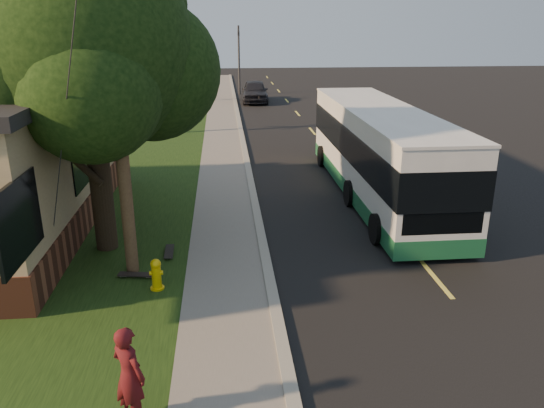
{
  "coord_description": "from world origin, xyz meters",
  "views": [
    {
      "loc": [
        -0.99,
        -11.02,
        5.89
      ],
      "look_at": [
        0.18,
        1.54,
        1.5
      ],
      "focal_mm": 35.0,
      "sensor_mm": 36.0,
      "label": 1
    }
  ],
  "objects_px": {
    "bare_tree_near": "(175,94)",
    "skateboarder": "(129,375)",
    "transit_bus": "(379,150)",
    "distant_car": "(255,91)",
    "skateboard_spare": "(137,275)",
    "utility_pole": "(115,81)",
    "fire_hydrant": "(156,274)",
    "bare_tree_far": "(194,75)",
    "dumpster": "(62,161)",
    "leafy_tree": "(89,52)",
    "traffic_signal": "(239,55)",
    "skateboard_main": "(169,252)"
  },
  "relations": [
    {
      "from": "skateboarder",
      "to": "distant_car",
      "type": "height_order",
      "value": "skateboarder"
    },
    {
      "from": "bare_tree_far",
      "to": "distant_car",
      "type": "height_order",
      "value": "bare_tree_far"
    },
    {
      "from": "traffic_signal",
      "to": "distant_car",
      "type": "xyz_separation_m",
      "value": [
        1.0,
        -4.45,
        -2.36
      ]
    },
    {
      "from": "skateboard_spare",
      "to": "dumpster",
      "type": "relative_size",
      "value": 0.55
    },
    {
      "from": "bare_tree_far",
      "to": "skateboard_main",
      "type": "bearing_deg",
      "value": -88.98
    },
    {
      "from": "leafy_tree",
      "to": "distant_car",
      "type": "relative_size",
      "value": 1.65
    },
    {
      "from": "traffic_signal",
      "to": "utility_pole",
      "type": "bearing_deg",
      "value": -96.58
    },
    {
      "from": "skateboarder",
      "to": "skateboard_main",
      "type": "xyz_separation_m",
      "value": [
        -0.0,
        6.15,
        -0.75
      ]
    },
    {
      "from": "skateboard_spare",
      "to": "distant_car",
      "type": "bearing_deg",
      "value": 80.88
    },
    {
      "from": "traffic_signal",
      "to": "skateboard_spare",
      "type": "bearing_deg",
      "value": -96.22
    },
    {
      "from": "transit_bus",
      "to": "skateboard_spare",
      "type": "relative_size",
      "value": 12.12
    },
    {
      "from": "distant_car",
      "to": "skateboarder",
      "type": "bearing_deg",
      "value": -94.68
    },
    {
      "from": "skateboarder",
      "to": "fire_hydrant",
      "type": "bearing_deg",
      "value": -49.41
    },
    {
      "from": "utility_pole",
      "to": "distant_car",
      "type": "distance_m",
      "value": 29.2
    },
    {
      "from": "distant_car",
      "to": "dumpster",
      "type": "bearing_deg",
      "value": -111.9
    },
    {
      "from": "traffic_signal",
      "to": "distant_car",
      "type": "height_order",
      "value": "traffic_signal"
    },
    {
      "from": "utility_pole",
      "to": "bare_tree_near",
      "type": "bearing_deg",
      "value": 90.66
    },
    {
      "from": "skateboard_main",
      "to": "distant_car",
      "type": "bearing_deg",
      "value": 81.76
    },
    {
      "from": "skateboard_spare",
      "to": "distant_car",
      "type": "distance_m",
      "value": 29.3
    },
    {
      "from": "bare_tree_far",
      "to": "skateboard_spare",
      "type": "height_order",
      "value": "bare_tree_far"
    },
    {
      "from": "utility_pole",
      "to": "bare_tree_near",
      "type": "distance_m",
      "value": 17.19
    },
    {
      "from": "skateboard_main",
      "to": "utility_pole",
      "type": "bearing_deg",
      "value": -131.16
    },
    {
      "from": "traffic_signal",
      "to": "transit_bus",
      "type": "distance_m",
      "value": 27.93
    },
    {
      "from": "transit_bus",
      "to": "dumpster",
      "type": "height_order",
      "value": "transit_bus"
    },
    {
      "from": "skateboard_spare",
      "to": "traffic_signal",
      "type": "bearing_deg",
      "value": 83.78
    },
    {
      "from": "bare_tree_far",
      "to": "fire_hydrant",
      "type": "bearing_deg",
      "value": -89.24
    },
    {
      "from": "transit_bus",
      "to": "distant_car",
      "type": "xyz_separation_m",
      "value": [
        -2.85,
        23.16,
        -0.84
      ]
    },
    {
      "from": "bare_tree_near",
      "to": "bare_tree_far",
      "type": "relative_size",
      "value": 1.07
    },
    {
      "from": "fire_hydrant",
      "to": "skateboarder",
      "type": "xyz_separation_m",
      "value": [
        0.1,
        -4.24,
        0.45
      ]
    },
    {
      "from": "bare_tree_far",
      "to": "skateboard_spare",
      "type": "distance_m",
      "value": 29.43
    },
    {
      "from": "traffic_signal",
      "to": "dumpster",
      "type": "distance_m",
      "value": 25.6
    },
    {
      "from": "bare_tree_near",
      "to": "skateboarder",
      "type": "distance_m",
      "value": 22.3
    },
    {
      "from": "bare_tree_far",
      "to": "skateboarder",
      "type": "distance_m",
      "value": 34.26
    },
    {
      "from": "utility_pole",
      "to": "bare_tree_far",
      "type": "distance_m",
      "value": 29.13
    },
    {
      "from": "skateboard_spare",
      "to": "dumpster",
      "type": "height_order",
      "value": "dumpster"
    },
    {
      "from": "leafy_tree",
      "to": "skateboard_spare",
      "type": "relative_size",
      "value": 8.28
    },
    {
      "from": "leafy_tree",
      "to": "dumpster",
      "type": "relative_size",
      "value": 4.57
    },
    {
      "from": "skateboard_spare",
      "to": "distant_car",
      "type": "xyz_separation_m",
      "value": [
        4.64,
        28.92,
        0.67
      ]
    },
    {
      "from": "skateboard_spare",
      "to": "dumpster",
      "type": "xyz_separation_m",
      "value": [
        -4.16,
        9.11,
        0.57
      ]
    },
    {
      "from": "transit_bus",
      "to": "distant_car",
      "type": "height_order",
      "value": "transit_bus"
    },
    {
      "from": "fire_hydrant",
      "to": "dumpster",
      "type": "height_order",
      "value": "dumpster"
    },
    {
      "from": "bare_tree_near",
      "to": "skateboard_spare",
      "type": "bearing_deg",
      "value": -88.81
    },
    {
      "from": "bare_tree_far",
      "to": "dumpster",
      "type": "bearing_deg",
      "value": -102.0
    },
    {
      "from": "leafy_tree",
      "to": "dumpster",
      "type": "bearing_deg",
      "value": 113.85
    },
    {
      "from": "utility_pole",
      "to": "skateboard_spare",
      "type": "xyz_separation_m",
      "value": [
        0.17,
        -0.37,
        -4.5
      ]
    },
    {
      "from": "utility_pole",
      "to": "skateboard_main",
      "type": "distance_m",
      "value": 4.66
    },
    {
      "from": "utility_pole",
      "to": "traffic_signal",
      "type": "bearing_deg",
      "value": 83.42
    },
    {
      "from": "skateboarder",
      "to": "bare_tree_far",
      "type": "bearing_deg",
      "value": -49.92
    },
    {
      "from": "distant_car",
      "to": "bare_tree_far",
      "type": "bearing_deg",
      "value": 176.3
    },
    {
      "from": "skateboard_spare",
      "to": "distant_car",
      "type": "height_order",
      "value": "distant_car"
    }
  ]
}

